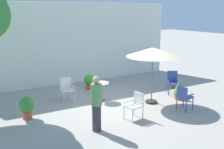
{
  "coord_description": "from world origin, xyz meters",
  "views": [
    {
      "loc": [
        -5.18,
        -8.29,
        3.42
      ],
      "look_at": [
        0.0,
        0.6,
        1.0
      ],
      "focal_mm": 43.95,
      "sensor_mm": 36.0,
      "label": 1
    }
  ],
  "objects_px": {
    "patio_chair_2": "(135,104)",
    "standing_person": "(96,103)",
    "potted_plant_0": "(179,89)",
    "potted_plant_2": "(90,81)",
    "patio_chair_1": "(67,88)",
    "cafe_table_0": "(101,88)",
    "patio_chair_0": "(184,96)",
    "potted_plant_1": "(27,106)",
    "patio_chair_3": "(173,81)",
    "potted_plant_3": "(175,79)",
    "patio_umbrella_0": "(153,53)"
  },
  "relations": [
    {
      "from": "patio_chair_1",
      "to": "potted_plant_0",
      "type": "relative_size",
      "value": 1.25
    },
    {
      "from": "patio_chair_1",
      "to": "potted_plant_3",
      "type": "height_order",
      "value": "patio_chair_1"
    },
    {
      "from": "patio_chair_0",
      "to": "patio_chair_1",
      "type": "distance_m",
      "value": 4.36
    },
    {
      "from": "patio_chair_0",
      "to": "potted_plant_0",
      "type": "xyz_separation_m",
      "value": [
        0.77,
        1.05,
        -0.12
      ]
    },
    {
      "from": "patio_umbrella_0",
      "to": "potted_plant_3",
      "type": "height_order",
      "value": "patio_umbrella_0"
    },
    {
      "from": "cafe_table_0",
      "to": "patio_chair_0",
      "type": "distance_m",
      "value": 3.13
    },
    {
      "from": "patio_umbrella_0",
      "to": "potted_plant_0",
      "type": "height_order",
      "value": "patio_umbrella_0"
    },
    {
      "from": "patio_chair_2",
      "to": "patio_chair_1",
      "type": "bearing_deg",
      "value": 114.12
    },
    {
      "from": "patio_umbrella_0",
      "to": "patio_chair_2",
      "type": "xyz_separation_m",
      "value": [
        -1.42,
        -0.97,
        -1.41
      ]
    },
    {
      "from": "patio_chair_1",
      "to": "potted_plant_1",
      "type": "bearing_deg",
      "value": -148.72
    },
    {
      "from": "cafe_table_0",
      "to": "potted_plant_3",
      "type": "height_order",
      "value": "potted_plant_3"
    },
    {
      "from": "patio_umbrella_0",
      "to": "cafe_table_0",
      "type": "xyz_separation_m",
      "value": [
        -1.53,
        1.2,
        -1.42
      ]
    },
    {
      "from": "patio_chair_0",
      "to": "potted_plant_1",
      "type": "bearing_deg",
      "value": 157.99
    },
    {
      "from": "standing_person",
      "to": "potted_plant_0",
      "type": "bearing_deg",
      "value": 13.56
    },
    {
      "from": "potted_plant_1",
      "to": "potted_plant_3",
      "type": "distance_m",
      "value": 6.61
    },
    {
      "from": "patio_umbrella_0",
      "to": "patio_chair_1",
      "type": "distance_m",
      "value": 3.52
    },
    {
      "from": "cafe_table_0",
      "to": "potted_plant_0",
      "type": "bearing_deg",
      "value": -26.57
    },
    {
      "from": "potted_plant_2",
      "to": "patio_umbrella_0",
      "type": "bearing_deg",
      "value": -66.77
    },
    {
      "from": "standing_person",
      "to": "potted_plant_3",
      "type": "bearing_deg",
      "value": 23.69
    },
    {
      "from": "potted_plant_0",
      "to": "potted_plant_2",
      "type": "xyz_separation_m",
      "value": [
        -2.44,
        3.01,
        -0.02
      ]
    },
    {
      "from": "potted_plant_2",
      "to": "potted_plant_0",
      "type": "bearing_deg",
      "value": -51.03
    },
    {
      "from": "patio_chair_2",
      "to": "patio_chair_3",
      "type": "relative_size",
      "value": 0.91
    },
    {
      "from": "potted_plant_2",
      "to": "cafe_table_0",
      "type": "bearing_deg",
      "value": -100.64
    },
    {
      "from": "patio_chair_0",
      "to": "potted_plant_1",
      "type": "height_order",
      "value": "patio_chair_0"
    },
    {
      "from": "patio_umbrella_0",
      "to": "potted_plant_1",
      "type": "distance_m",
      "value": 4.75
    },
    {
      "from": "cafe_table_0",
      "to": "patio_chair_1",
      "type": "height_order",
      "value": "patio_chair_1"
    },
    {
      "from": "patio_chair_1",
      "to": "patio_chair_3",
      "type": "bearing_deg",
      "value": -17.18
    },
    {
      "from": "potted_plant_3",
      "to": "standing_person",
      "type": "relative_size",
      "value": 0.52
    },
    {
      "from": "patio_umbrella_0",
      "to": "patio_chair_2",
      "type": "height_order",
      "value": "patio_umbrella_0"
    },
    {
      "from": "potted_plant_3",
      "to": "patio_chair_0",
      "type": "bearing_deg",
      "value": -126.92
    },
    {
      "from": "potted_plant_3",
      "to": "cafe_table_0",
      "type": "bearing_deg",
      "value": 177.8
    },
    {
      "from": "patio_umbrella_0",
      "to": "potted_plant_2",
      "type": "relative_size",
      "value": 3.28
    },
    {
      "from": "potted_plant_0",
      "to": "potted_plant_3",
      "type": "height_order",
      "value": "potted_plant_3"
    },
    {
      "from": "patio_chair_0",
      "to": "potted_plant_3",
      "type": "distance_m",
      "value": 2.86
    },
    {
      "from": "patio_chair_1",
      "to": "patio_chair_2",
      "type": "xyz_separation_m",
      "value": [
        1.25,
        -2.8,
        -0.02
      ]
    },
    {
      "from": "patio_chair_0",
      "to": "potted_plant_2",
      "type": "height_order",
      "value": "patio_chair_0"
    },
    {
      "from": "patio_umbrella_0",
      "to": "patio_chair_0",
      "type": "relative_size",
      "value": 2.47
    },
    {
      "from": "patio_chair_0",
      "to": "patio_chair_3",
      "type": "relative_size",
      "value": 0.93
    },
    {
      "from": "cafe_table_0",
      "to": "potted_plant_0",
      "type": "height_order",
      "value": "potted_plant_0"
    },
    {
      "from": "patio_chair_2",
      "to": "standing_person",
      "type": "xyz_separation_m",
      "value": [
        -1.49,
        -0.2,
        0.34
      ]
    },
    {
      "from": "patio_chair_0",
      "to": "standing_person",
      "type": "bearing_deg",
      "value": 179.07
    },
    {
      "from": "potted_plant_0",
      "to": "potted_plant_2",
      "type": "distance_m",
      "value": 3.87
    },
    {
      "from": "potted_plant_2",
      "to": "potted_plant_3",
      "type": "bearing_deg",
      "value": -27.77
    },
    {
      "from": "potted_plant_1",
      "to": "patio_chair_2",
      "type": "bearing_deg",
      "value": -29.73
    },
    {
      "from": "patio_chair_3",
      "to": "potted_plant_3",
      "type": "distance_m",
      "value": 0.84
    },
    {
      "from": "patio_chair_0",
      "to": "potted_plant_1",
      "type": "distance_m",
      "value": 5.27
    },
    {
      "from": "cafe_table_0",
      "to": "potted_plant_1",
      "type": "distance_m",
      "value": 2.95
    },
    {
      "from": "patio_umbrella_0",
      "to": "patio_chair_3",
      "type": "distance_m",
      "value": 2.12
    },
    {
      "from": "patio_chair_3",
      "to": "potted_plant_2",
      "type": "bearing_deg",
      "value": 139.87
    },
    {
      "from": "cafe_table_0",
      "to": "potted_plant_1",
      "type": "xyz_separation_m",
      "value": [
        -2.92,
        -0.45,
        -0.07
      ]
    }
  ]
}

